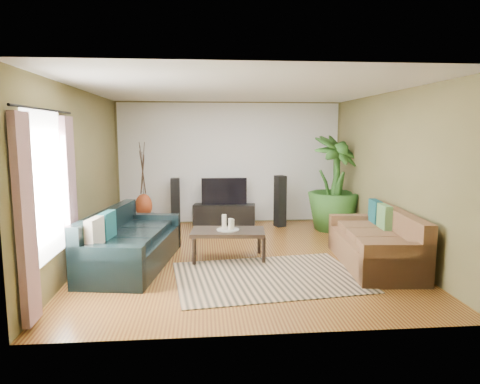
{
  "coord_description": "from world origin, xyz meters",
  "views": [
    {
      "loc": [
        -0.62,
        -6.81,
        2.05
      ],
      "look_at": [
        0.0,
        0.2,
        1.05
      ],
      "focal_mm": 32.0,
      "sensor_mm": 36.0,
      "label": 1
    }
  ],
  "objects": [
    {
      "name": "vase",
      "position": [
        -1.82,
        1.91,
        0.55
      ],
      "size": [
        0.35,
        0.35,
        0.48
      ],
      "primitive_type": "ellipsoid",
      "color": "maroon",
      "rests_on": "pedestal"
    },
    {
      "name": "television",
      "position": [
        -0.15,
        2.5,
        0.75
      ],
      "size": [
        0.99,
        0.05,
        0.59
      ],
      "primitive_type": "cube",
      "color": "black",
      "rests_on": "tv_stand"
    },
    {
      "name": "pedestal",
      "position": [
        -1.82,
        1.91,
        0.19
      ],
      "size": [
        0.38,
        0.38,
        0.38
      ],
      "primitive_type": "cube",
      "rotation": [
        0.0,
        0.0,
        -0.01
      ],
      "color": "gray",
      "rests_on": "floor"
    },
    {
      "name": "area_rug",
      "position": [
        0.29,
        -1.04,
        0.01
      ],
      "size": [
        2.78,
        2.13,
        0.01
      ],
      "primitive_type": "cube",
      "rotation": [
        0.0,
        0.0,
        0.12
      ],
      "color": "tan",
      "rests_on": "floor"
    },
    {
      "name": "curtain_far",
      "position": [
        -2.43,
        -0.85,
        1.15
      ],
      "size": [
        0.08,
        0.35,
        2.2
      ],
      "primitive_type": "cube",
      "color": "gray",
      "rests_on": "ground"
    },
    {
      "name": "tv_stand",
      "position": [
        -0.15,
        2.5,
        0.23
      ],
      "size": [
        1.4,
        0.6,
        0.45
      ],
      "primitive_type": "cube",
      "rotation": [
        0.0,
        0.0,
        -0.14
      ],
      "color": "black",
      "rests_on": "floor"
    },
    {
      "name": "speaker_left",
      "position": [
        -1.22,
        2.49,
        0.52
      ],
      "size": [
        0.19,
        0.21,
        1.04
      ],
      "primitive_type": "cube",
      "rotation": [
        0.0,
        0.0,
        -0.01
      ],
      "color": "black",
      "rests_on": "floor"
    },
    {
      "name": "candle_short",
      "position": [
        -0.15,
        -0.05,
        0.57
      ],
      "size": [
        0.07,
        0.07,
        0.15
      ],
      "primitive_type": "cylinder",
      "color": "white",
      "rests_on": "candle_tray"
    },
    {
      "name": "floor",
      "position": [
        0.0,
        0.0,
        0.0
      ],
      "size": [
        5.5,
        5.5,
        0.0
      ],
      "primitive_type": "plane",
      "color": "olive",
      "rests_on": "ground"
    },
    {
      "name": "speaker_right",
      "position": [
        1.05,
        2.2,
        0.55
      ],
      "size": [
        0.26,
        0.28,
        1.11
      ],
      "primitive_type": "cube",
      "rotation": [
        0.0,
        0.0,
        0.34
      ],
      "color": "black",
      "rests_on": "floor"
    },
    {
      "name": "sofa_left",
      "position": [
        -1.69,
        -0.32,
        0.42
      ],
      "size": [
        1.34,
        2.43,
        0.85
      ],
      "primitive_type": "cube",
      "rotation": [
        0.0,
        0.0,
        1.41
      ],
      "color": "black",
      "rests_on": "floor"
    },
    {
      "name": "candle_tray",
      "position": [
        -0.22,
        -0.11,
        0.49
      ],
      "size": [
        0.36,
        0.36,
        0.02
      ],
      "primitive_type": "cylinder",
      "color": "gray",
      "rests_on": "coffee_table"
    },
    {
      "name": "sofa_right",
      "position": [
        2.0,
        -0.62,
        0.42
      ],
      "size": [
        1.11,
        2.17,
        0.85
      ],
      "primitive_type": "cube",
      "rotation": [
        0.0,
        0.0,
        -1.65
      ],
      "color": "brown",
      "rests_on": "floor"
    },
    {
      "name": "potted_plant",
      "position": [
        2.12,
        1.77,
        0.98
      ],
      "size": [
        1.53,
        1.53,
        1.97
      ],
      "primitive_type": "imported",
      "rotation": [
        0.0,
        0.0,
        0.59
      ],
      "color": "#26531B",
      "rests_on": "floor"
    },
    {
      "name": "coffee_table",
      "position": [
        -0.22,
        -0.11,
        0.24
      ],
      "size": [
        1.22,
        0.75,
        0.48
      ],
      "primitive_type": "cube",
      "rotation": [
        0.0,
        0.0,
        -0.1
      ],
      "color": "black",
      "rests_on": "floor"
    },
    {
      "name": "candle_tall",
      "position": [
        -0.28,
        -0.08,
        0.61
      ],
      "size": [
        0.07,
        0.07,
        0.23
      ],
      "primitive_type": "cylinder",
      "color": "#F3E6CD",
      "rests_on": "candle_tray"
    },
    {
      "name": "side_table",
      "position": [
        -1.96,
        0.88,
        0.26
      ],
      "size": [
        0.6,
        0.6,
        0.52
      ],
      "primitive_type": "cube",
      "rotation": [
        0.0,
        0.0,
        0.28
      ],
      "color": "brown",
      "rests_on": "floor"
    },
    {
      "name": "wall_back",
      "position": [
        0.0,
        2.75,
        1.35
      ],
      "size": [
        5.0,
        0.0,
        5.0
      ],
      "primitive_type": "plane",
      "rotation": [
        1.57,
        0.0,
        0.0
      ],
      "color": "brown",
      "rests_on": "ground"
    },
    {
      "name": "ceiling",
      "position": [
        0.0,
        0.0,
        2.7
      ],
      "size": [
        5.5,
        5.5,
        0.0
      ],
      "primitive_type": "plane",
      "rotation": [
        3.14,
        0.0,
        0.0
      ],
      "color": "white",
      "rests_on": "ground"
    },
    {
      "name": "curtain_near",
      "position": [
        -2.43,
        -2.35,
        1.15
      ],
      "size": [
        0.08,
        0.35,
        2.2
      ],
      "primitive_type": "cube",
      "color": "gray",
      "rests_on": "ground"
    },
    {
      "name": "window_pane",
      "position": [
        -2.48,
        -1.6,
        1.4
      ],
      "size": [
        0.0,
        1.8,
        1.8
      ],
      "primitive_type": "plane",
      "rotation": [
        1.57,
        0.0,
        1.57
      ],
      "color": "white",
      "rests_on": "ground"
    },
    {
      "name": "wall_right",
      "position": [
        2.5,
        0.0,
        1.35
      ],
      "size": [
        0.0,
        5.5,
        5.5
      ],
      "primitive_type": "plane",
      "rotation": [
        1.57,
        0.0,
        -1.57
      ],
      "color": "brown",
      "rests_on": "ground"
    },
    {
      "name": "candle_mid",
      "position": [
        -0.18,
        -0.15,
        0.58
      ],
      "size": [
        0.07,
        0.07,
        0.18
      ],
      "primitive_type": "cylinder",
      "color": "#F4EECE",
      "rests_on": "candle_tray"
    },
    {
      "name": "backwall_panel",
      "position": [
        0.0,
        2.74,
        1.35
      ],
      "size": [
        4.9,
        0.0,
        4.9
      ],
      "primitive_type": "plane",
      "rotation": [
        1.57,
        0.0,
        0.0
      ],
      "color": "white",
      "rests_on": "ground"
    },
    {
      "name": "wall_left",
      "position": [
        -2.5,
        0.0,
        1.35
      ],
      "size": [
        0.0,
        5.5,
        5.5
      ],
      "primitive_type": "plane",
      "rotation": [
        1.57,
        0.0,
        1.57
      ],
      "color": "brown",
      "rests_on": "ground"
    },
    {
      "name": "curtain_rod",
      "position": [
        -2.43,
        -1.6,
        2.3
      ],
      "size": [
        0.03,
        1.9,
        0.03
      ],
      "primitive_type": "cylinder",
      "rotation": [
        1.57,
        0.0,
        0.0
      ],
      "color": "black",
      "rests_on": "ground"
    },
    {
      "name": "plant_pot",
      "position": [
        2.12,
        1.77,
        0.14
      ],
      "size": [
        0.36,
        0.36,
        0.28
      ],
      "primitive_type": "cylinder",
      "color": "black",
      "rests_on": "floor"
    },
    {
      "name": "wall_front",
      "position": [
        0.0,
        -2.75,
        1.35
      ],
      "size": [
        5.0,
        0.0,
        5.0
      ],
      "primitive_type": "plane",
      "rotation": [
        -1.57,
        0.0,
        0.0
      ],
      "color": "brown",
      "rests_on": "ground"
    }
  ]
}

